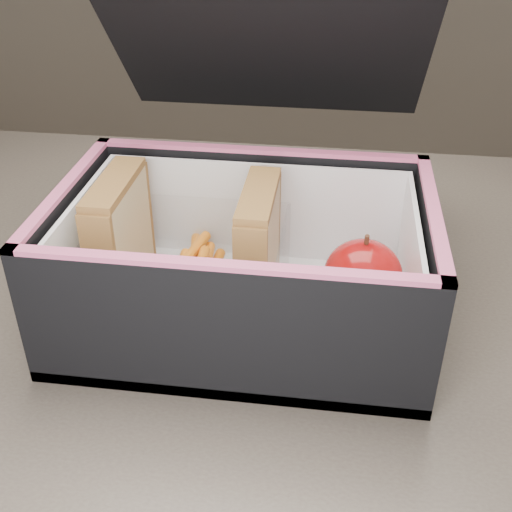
{
  "coord_description": "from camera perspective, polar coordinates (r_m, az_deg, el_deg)",
  "views": [
    {
      "loc": [
        0.03,
        -0.5,
        1.13
      ],
      "look_at": [
        -0.03,
        -0.02,
        0.81
      ],
      "focal_mm": 45.0,
      "sensor_mm": 36.0,
      "label": 1
    }
  ],
  "objects": [
    {
      "name": "paper_napkin",
      "position": [
        0.6,
        8.64,
        -4.42
      ],
      "size": [
        0.09,
        0.09,
        0.01
      ],
      "primitive_type": "cube",
      "rotation": [
        0.0,
        0.0,
        0.14
      ],
      "color": "white",
      "rests_on": "lunch_bag"
    },
    {
      "name": "sandwich_right",
      "position": [
        0.58,
        0.22,
        0.82
      ],
      "size": [
        0.03,
        0.1,
        0.11
      ],
      "color": "#D0B185",
      "rests_on": "plastic_tub"
    },
    {
      "name": "lunch_bag",
      "position": [
        0.58,
        -1.03,
        0.4
      ],
      "size": [
        0.33,
        0.36,
        0.28
      ],
      "color": "black",
      "rests_on": "kitchen_table"
    },
    {
      "name": "red_apple",
      "position": [
        0.58,
        9.48,
        -1.71
      ],
      "size": [
        0.07,
        0.07,
        0.08
      ],
      "rotation": [
        0.0,
        0.0,
        0.04
      ],
      "color": "#9C0804",
      "rests_on": "paper_napkin"
    },
    {
      "name": "kitchen_table",
      "position": [
        0.69,
        3.05,
        -10.45
      ],
      "size": [
        1.2,
        0.8,
        0.75
      ],
      "color": "#65594E",
      "rests_on": "ground"
    },
    {
      "name": "carrot_sticks",
      "position": [
        0.61,
        -5.72,
        -1.81
      ],
      "size": [
        0.05,
        0.14,
        0.03
      ],
      "color": "orange",
      "rests_on": "plastic_tub"
    },
    {
      "name": "plastic_tub",
      "position": [
        0.6,
        -5.89,
        -0.57
      ],
      "size": [
        0.18,
        0.13,
        0.07
      ],
      "primitive_type": null,
      "color": "white",
      "rests_on": "lunch_bag"
    },
    {
      "name": "sandwich_left",
      "position": [
        0.61,
        -11.97,
        1.75
      ],
      "size": [
        0.03,
        0.1,
        0.11
      ],
      "color": "#D0B185",
      "rests_on": "plastic_tub"
    }
  ]
}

